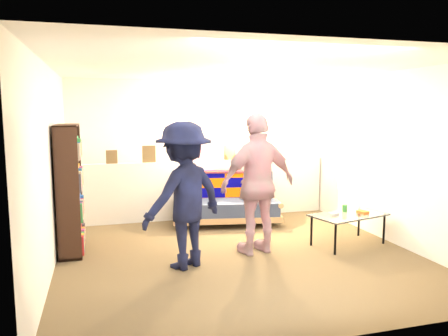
# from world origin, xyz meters

# --- Properties ---
(ground) EXTENTS (5.00, 5.00, 0.00)m
(ground) POSITION_xyz_m (0.00, 0.00, 0.00)
(ground) COLOR brown
(ground) RESTS_ON ground
(room_shell) EXTENTS (4.60, 5.05, 2.45)m
(room_shell) POSITION_xyz_m (0.00, 0.47, 1.67)
(room_shell) COLOR silver
(room_shell) RESTS_ON ground
(half_wall_ledge) EXTENTS (4.45, 0.15, 1.00)m
(half_wall_ledge) POSITION_xyz_m (0.00, 1.80, 0.50)
(half_wall_ledge) COLOR silver
(half_wall_ledge) RESTS_ON ground
(ledge_decor) EXTENTS (2.97, 0.02, 0.45)m
(ledge_decor) POSITION_xyz_m (-0.23, 1.78, 1.18)
(ledge_decor) COLOR brown
(ledge_decor) RESTS_ON half_wall_ledge
(futon_sofa) EXTENTS (1.84, 1.09, 0.74)m
(futon_sofa) POSITION_xyz_m (0.31, 1.31, 0.35)
(futon_sofa) COLOR tan
(futon_sofa) RESTS_ON ground
(bookshelf) EXTENTS (0.28, 0.84, 1.68)m
(bookshelf) POSITION_xyz_m (-2.08, 0.47, 0.78)
(bookshelf) COLOR black
(bookshelf) RESTS_ON ground
(coffee_table) EXTENTS (1.14, 0.81, 0.54)m
(coffee_table) POSITION_xyz_m (1.61, -0.28, 0.40)
(coffee_table) COLOR black
(coffee_table) RESTS_ON ground
(floor_lamp) EXTENTS (0.38, 0.32, 1.66)m
(floor_lamp) POSITION_xyz_m (0.81, 1.58, 1.18)
(floor_lamp) COLOR black
(floor_lamp) RESTS_ON ground
(person_left) EXTENTS (1.29, 1.11, 1.73)m
(person_left) POSITION_xyz_m (-0.75, -0.49, 0.87)
(person_left) COLOR black
(person_left) RESTS_ON ground
(person_right) EXTENTS (1.14, 0.66, 1.83)m
(person_right) POSITION_xyz_m (0.27, -0.25, 0.91)
(person_right) COLOR pink
(person_right) RESTS_ON ground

